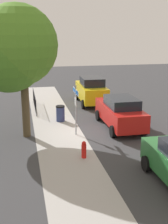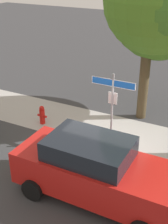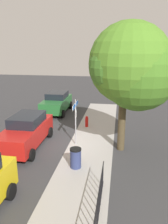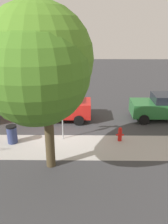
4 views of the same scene
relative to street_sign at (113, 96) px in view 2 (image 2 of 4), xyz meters
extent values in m
plane|color=#38383A|center=(0.21, -0.40, -1.91)|extent=(60.00, 60.00, 0.00)
cylinder|color=#9EA0A5|center=(0.00, 0.00, -0.55)|extent=(0.07, 0.07, 2.70)
cube|color=#144799|center=(0.00, 0.00, 0.48)|extent=(1.52, 0.02, 0.22)
cube|color=white|center=(0.00, 0.00, 0.48)|extent=(1.55, 0.02, 0.25)
cube|color=silver|center=(0.00, 0.02, -0.07)|extent=(0.32, 0.02, 0.42)
cylinder|color=#493D27|center=(0.29, 2.61, -0.28)|extent=(0.40, 0.40, 3.26)
sphere|color=#437927|center=(0.96, 2.15, 2.72)|extent=(2.57, 2.57, 2.57)
sphere|color=#457A23|center=(0.50, 3.33, 2.44)|extent=(3.92, 3.92, 3.92)
cube|color=red|center=(0.76, -2.71, -1.10)|extent=(4.63, 1.76, 0.97)
cube|color=black|center=(0.48, -2.71, -0.35)|extent=(2.23, 1.55, 0.54)
cylinder|color=black|center=(2.34, -1.83, -1.59)|extent=(0.64, 0.22, 0.64)
cylinder|color=black|center=(-0.81, -1.83, -1.59)|extent=(0.64, 0.22, 0.64)
cylinder|color=black|center=(-0.82, -3.59, -1.59)|extent=(0.64, 0.22, 0.64)
cylinder|color=red|center=(-3.10, 0.20, -1.60)|extent=(0.22, 0.22, 0.62)
sphere|color=red|center=(-3.10, 0.20, -1.23)|extent=(0.20, 0.20, 0.20)
cylinder|color=red|center=(-3.26, 0.20, -1.57)|extent=(0.10, 0.09, 0.09)
cylinder|color=red|center=(-2.94, 0.20, -1.57)|extent=(0.10, 0.09, 0.09)
camera|label=1|loc=(-15.53, 2.76, 3.70)|focal=49.35mm
camera|label=2|loc=(3.51, -8.84, 4.16)|focal=49.37mm
camera|label=3|loc=(12.39, 2.42, 3.77)|focal=37.24mm
camera|label=4|loc=(-1.30, 11.58, 4.08)|focal=37.63mm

